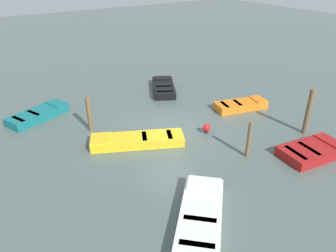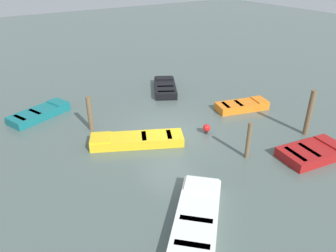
{
  "view_description": "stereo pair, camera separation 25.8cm",
  "coord_description": "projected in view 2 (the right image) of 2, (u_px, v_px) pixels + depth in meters",
  "views": [
    {
      "loc": [
        11.19,
        -7.42,
        7.41
      ],
      "look_at": [
        0.0,
        0.0,
        0.35
      ],
      "focal_mm": 34.6,
      "sensor_mm": 36.0,
      "label": 1
    },
    {
      "loc": [
        11.33,
        -7.21,
        7.41
      ],
      "look_at": [
        0.0,
        0.0,
        0.35
      ],
      "focal_mm": 34.6,
      "sensor_mm": 36.0,
      "label": 2
    }
  ],
  "objects": [
    {
      "name": "mooring_piling_near_right",
      "position": [
        90.0,
        113.0,
        15.22
      ],
      "size": [
        0.23,
        0.23,
        1.7
      ],
      "primitive_type": "cylinder",
      "color": "brown",
      "rests_on": "ground_plane"
    },
    {
      "name": "mooring_piling_far_right",
      "position": [
        309.0,
        113.0,
        14.71
      ],
      "size": [
        0.24,
        0.24,
        2.19
      ],
      "primitive_type": "cylinder",
      "color": "brown",
      "rests_on": "ground_plane"
    },
    {
      "name": "rowboat_yellow",
      "position": [
        136.0,
        140.0,
        14.3
      ],
      "size": [
        2.74,
        4.13,
        0.46
      ],
      "rotation": [
        0.0,
        0.0,
        4.26
      ],
      "color": "gold",
      "rests_on": "ground_plane"
    },
    {
      "name": "ground_plane",
      "position": [
        168.0,
        133.0,
        15.33
      ],
      "size": [
        80.0,
        80.0,
        0.0
      ],
      "primitive_type": "plane",
      "color": "#4C5B56"
    },
    {
      "name": "marker_buoy",
      "position": [
        207.0,
        128.0,
        15.11
      ],
      "size": [
        0.36,
        0.36,
        0.48
      ],
      "color": "#262626",
      "rests_on": "ground_plane"
    },
    {
      "name": "mooring_piling_near_left",
      "position": [
        248.0,
        140.0,
        13.08
      ],
      "size": [
        0.18,
        0.18,
        1.61
      ],
      "primitive_type": "cylinder",
      "color": "brown",
      "rests_on": "ground_plane"
    },
    {
      "name": "rowboat_red",
      "position": [
        312.0,
        152.0,
        13.39
      ],
      "size": [
        1.83,
        2.87,
        0.46
      ],
      "rotation": [
        0.0,
        0.0,
        1.43
      ],
      "color": "maroon",
      "rests_on": "ground_plane"
    },
    {
      "name": "rowboat_teal",
      "position": [
        40.0,
        113.0,
        16.73
      ],
      "size": [
        2.26,
        3.29,
        0.46
      ],
      "rotation": [
        0.0,
        0.0,
        1.95
      ],
      "color": "#14666B",
      "rests_on": "ground_plane"
    },
    {
      "name": "rowboat_orange",
      "position": [
        242.0,
        106.0,
        17.57
      ],
      "size": [
        1.73,
        2.98,
        0.46
      ],
      "rotation": [
        0.0,
        0.0,
        1.31
      ],
      "color": "orange",
      "rests_on": "ground_plane"
    },
    {
      "name": "rowboat_white",
      "position": [
        197.0,
        217.0,
        10.08
      ],
      "size": [
        3.48,
        3.4,
        0.46
      ],
      "rotation": [
        0.0,
        0.0,
        2.38
      ],
      "color": "silver",
      "rests_on": "ground_plane"
    },
    {
      "name": "rowboat_black",
      "position": [
        165.0,
        87.0,
        20.0
      ],
      "size": [
        3.28,
        2.58,
        0.46
      ],
      "rotation": [
        0.0,
        0.0,
        2.64
      ],
      "color": "black",
      "rests_on": "ground_plane"
    }
  ]
}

